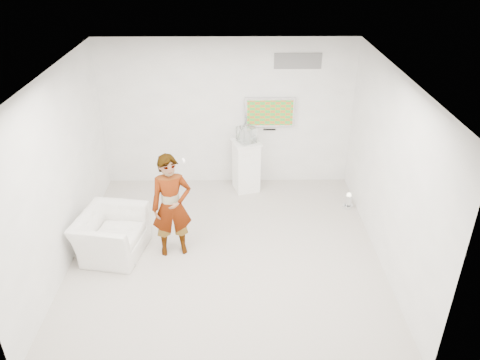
{
  "coord_description": "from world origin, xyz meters",
  "views": [
    {
      "loc": [
        0.16,
        -6.28,
        4.79
      ],
      "look_at": [
        0.24,
        0.6,
        1.04
      ],
      "focal_mm": 35.0,
      "sensor_mm": 36.0,
      "label": 1
    }
  ],
  "objects_px": {
    "person": "(172,206)",
    "floor_uplight": "(348,201)",
    "armchair": "(111,234)",
    "tv": "(270,112)",
    "pedestal": "(246,166)"
  },
  "relations": [
    {
      "from": "tv",
      "to": "pedestal",
      "type": "height_order",
      "value": "tv"
    },
    {
      "from": "armchair",
      "to": "floor_uplight",
      "type": "bearing_deg",
      "value": -61.56
    },
    {
      "from": "armchair",
      "to": "floor_uplight",
      "type": "distance_m",
      "value": 4.42
    },
    {
      "from": "pedestal",
      "to": "floor_uplight",
      "type": "height_order",
      "value": "pedestal"
    },
    {
      "from": "tv",
      "to": "floor_uplight",
      "type": "distance_m",
      "value": 2.3
    },
    {
      "from": "person",
      "to": "floor_uplight",
      "type": "height_order",
      "value": "person"
    },
    {
      "from": "pedestal",
      "to": "floor_uplight",
      "type": "bearing_deg",
      "value": -21.56
    },
    {
      "from": "pedestal",
      "to": "floor_uplight",
      "type": "distance_m",
      "value": 2.12
    },
    {
      "from": "person",
      "to": "pedestal",
      "type": "distance_m",
      "value": 2.46
    },
    {
      "from": "armchair",
      "to": "pedestal",
      "type": "distance_m",
      "value": 3.1
    },
    {
      "from": "armchair",
      "to": "tv",
      "type": "bearing_deg",
      "value": -37.59
    },
    {
      "from": "person",
      "to": "floor_uplight",
      "type": "distance_m",
      "value": 3.52
    },
    {
      "from": "armchair",
      "to": "floor_uplight",
      "type": "relative_size",
      "value": 3.6
    },
    {
      "from": "floor_uplight",
      "to": "armchair",
      "type": "bearing_deg",
      "value": -162.13
    },
    {
      "from": "person",
      "to": "armchair",
      "type": "xyz_separation_m",
      "value": [
        -1.02,
        -0.02,
        -0.52
      ]
    }
  ]
}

